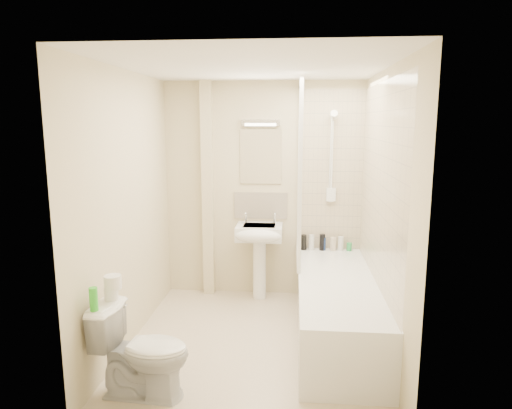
{
  "coord_description": "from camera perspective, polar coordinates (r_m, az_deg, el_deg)",
  "views": [
    {
      "loc": [
        0.35,
        -3.8,
        1.97
      ],
      "look_at": [
        0.01,
        0.2,
        1.23
      ],
      "focal_mm": 32.0,
      "sensor_mm": 36.0,
      "label": 1
    }
  ],
  "objects": [
    {
      "name": "floor",
      "position": [
        4.29,
        -0.34,
        -16.91
      ],
      "size": [
        2.5,
        2.5,
        0.0
      ],
      "primitive_type": "plane",
      "color": "beige",
      "rests_on": "ground"
    },
    {
      "name": "wall_back",
      "position": [
        5.12,
        0.92,
        1.76
      ],
      "size": [
        2.2,
        0.02,
        2.4
      ],
      "primitive_type": "cube",
      "color": "beige",
      "rests_on": "ground"
    },
    {
      "name": "wall_left",
      "position": [
        4.14,
        -15.72,
        -0.7
      ],
      "size": [
        0.02,
        2.5,
        2.4
      ],
      "primitive_type": "cube",
      "color": "beige",
      "rests_on": "ground"
    },
    {
      "name": "wall_right",
      "position": [
        3.95,
        15.76,
        -1.22
      ],
      "size": [
        0.02,
        2.5,
        2.4
      ],
      "primitive_type": "cube",
      "color": "beige",
      "rests_on": "ground"
    },
    {
      "name": "ceiling",
      "position": [
        3.84,
        -0.38,
        16.86
      ],
      "size": [
        2.2,
        2.5,
        0.02
      ],
      "primitive_type": "cube",
      "color": "white",
      "rests_on": "wall_back"
    },
    {
      "name": "tile_back",
      "position": [
        5.08,
        9.41,
        4.11
      ],
      "size": [
        0.7,
        0.01,
        1.75
      ],
      "primitive_type": "cube",
      "color": "beige",
      "rests_on": "wall_back"
    },
    {
      "name": "tile_right",
      "position": [
        4.1,
        15.24,
        2.42
      ],
      "size": [
        0.01,
        2.1,
        1.75
      ],
      "primitive_type": "cube",
      "color": "beige",
      "rests_on": "wall_right"
    },
    {
      "name": "pipe_boxing",
      "position": [
        5.14,
        -6.04,
        1.73
      ],
      "size": [
        0.12,
        0.12,
        2.4
      ],
      "primitive_type": "cube",
      "color": "beige",
      "rests_on": "ground"
    },
    {
      "name": "splashback",
      "position": [
        5.14,
        0.59,
        -0.13
      ],
      "size": [
        0.6,
        0.02,
        0.3
      ],
      "primitive_type": "cube",
      "color": "beige",
      "rests_on": "wall_back"
    },
    {
      "name": "mirror",
      "position": [
        5.06,
        0.6,
        5.99
      ],
      "size": [
        0.46,
        0.01,
        0.6
      ],
      "primitive_type": "cube",
      "color": "white",
      "rests_on": "wall_back"
    },
    {
      "name": "strip_light",
      "position": [
        5.03,
        0.59,
        10.18
      ],
      "size": [
        0.42,
        0.07,
        0.07
      ],
      "primitive_type": "cube",
      "color": "silver",
      "rests_on": "wall_back"
    },
    {
      "name": "bathtub",
      "position": [
        4.35,
        10.03,
        -12.46
      ],
      "size": [
        0.7,
        2.1,
        0.55
      ],
      "color": "white",
      "rests_on": "ground"
    },
    {
      "name": "shower_screen",
      "position": [
        4.62,
        5.5,
        3.91
      ],
      "size": [
        0.04,
        0.92,
        1.8
      ],
      "color": "white",
      "rests_on": "bathtub"
    },
    {
      "name": "shower_fixture",
      "position": [
        5.02,
        9.47,
        5.43
      ],
      "size": [
        0.1,
        0.16,
        0.99
      ],
      "color": "white",
      "rests_on": "wall_back"
    },
    {
      "name": "pedestal_sink",
      "position": [
        4.99,
        0.39,
        -4.59
      ],
      "size": [
        0.5,
        0.47,
        0.97
      ],
      "color": "white",
      "rests_on": "ground"
    },
    {
      "name": "bottle_black_a",
      "position": [
        5.13,
        5.99,
        -4.72
      ],
      "size": [
        0.06,
        0.06,
        0.17
      ],
      "primitive_type": "cylinder",
      "color": "black",
      "rests_on": "bathtub"
    },
    {
      "name": "bottle_white_a",
      "position": [
        5.14,
        6.95,
        -4.72
      ],
      "size": [
        0.06,
        0.06,
        0.17
      ],
      "primitive_type": "cylinder",
      "color": "silver",
      "rests_on": "bathtub"
    },
    {
      "name": "bottle_black_b",
      "position": [
        5.14,
        8.28,
        -4.69
      ],
      "size": [
        0.06,
        0.06,
        0.18
      ],
      "primitive_type": "cylinder",
      "color": "black",
      "rests_on": "bathtub"
    },
    {
      "name": "bottle_blue",
      "position": [
        5.15,
        8.45,
        -4.9
      ],
      "size": [
        0.05,
        0.05,
        0.14
      ],
      "primitive_type": "cylinder",
      "color": "navy",
      "rests_on": "bathtub"
    },
    {
      "name": "bottle_cream",
      "position": [
        5.15,
        9.61,
        -4.88
      ],
      "size": [
        0.07,
        0.07,
        0.15
      ],
      "primitive_type": "cylinder",
      "color": "beige",
      "rests_on": "bathtub"
    },
    {
      "name": "bottle_white_b",
      "position": [
        5.16,
        10.54,
        -4.83
      ],
      "size": [
        0.06,
        0.06,
        0.16
      ],
      "primitive_type": "cylinder",
      "color": "white",
      "rests_on": "bathtub"
    },
    {
      "name": "bottle_green",
      "position": [
        5.18,
        11.57,
        -5.2
      ],
      "size": [
        0.06,
        0.06,
        0.09
      ],
      "primitive_type": "cylinder",
      "color": "green",
      "rests_on": "bathtub"
    },
    {
      "name": "toilet",
      "position": [
        3.53,
        -13.98,
        -17.32
      ],
      "size": [
        0.48,
        0.73,
        0.69
      ],
      "primitive_type": "imported",
      "rotation": [
        0.0,
        0.0,
        1.5
      ],
      "color": "white",
      "rests_on": "ground"
    },
    {
      "name": "toilet_roll_lower",
      "position": [
        3.53,
        -17.65,
        -10.51
      ],
      "size": [
        0.1,
        0.1,
        0.1
      ],
      "primitive_type": "cylinder",
      "color": "white",
      "rests_on": "toilet"
    },
    {
      "name": "toilet_roll_upper",
      "position": [
        3.46,
        -17.46,
        -9.23
      ],
      "size": [
        0.12,
        0.12,
        0.1
      ],
      "primitive_type": "cylinder",
      "color": "white",
      "rests_on": "toilet_roll_lower"
    },
    {
      "name": "green_bottle",
      "position": [
        3.36,
        -19.64,
        -11.09
      ],
      "size": [
        0.06,
        0.06,
        0.16
      ],
      "primitive_type": "cylinder",
      "color": "green",
      "rests_on": "toilet"
    }
  ]
}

